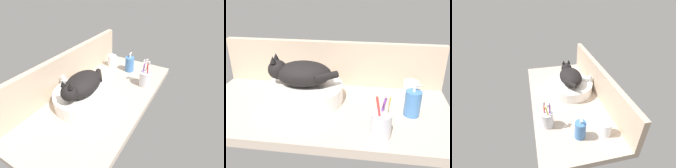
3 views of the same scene
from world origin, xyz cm
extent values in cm
cube|color=#B2A08E|center=(0.00, 0.00, -2.00)|extent=(112.87, 55.09, 4.00)
cube|color=tan|center=(0.00, 25.75, 11.54)|extent=(112.87, 3.60, 23.08)
cylinder|color=white|center=(-9.60, 4.97, 4.05)|extent=(35.42, 35.42, 8.10)
ellipsoid|color=black|center=(-9.60, 4.97, 13.60)|extent=(25.84, 18.26, 11.00)
sphere|color=black|center=(-21.46, 4.36, 15.10)|extent=(8.80, 8.80, 8.80)
cone|color=black|center=(-22.35, 2.12, 20.50)|extent=(2.80, 2.80, 3.20)
cone|color=black|center=(-22.57, 6.51, 20.50)|extent=(2.80, 2.80, 3.20)
cylinder|color=black|center=(1.20, 1.69, 14.10)|extent=(10.69, 9.21, 3.20)
cylinder|color=silver|center=(-8.57, 20.95, 5.50)|extent=(3.60, 3.60, 11.00)
cylinder|color=silver|center=(-8.90, 15.96, 10.40)|extent=(2.84, 10.12, 2.20)
sphere|color=silver|center=(-8.57, 20.95, 12.20)|extent=(2.80, 2.80, 2.80)
cylinder|color=#3F72B2|center=(38.30, -1.39, 5.54)|extent=(6.74, 6.74, 11.08)
cylinder|color=silver|center=(38.30, -1.39, 12.48)|extent=(1.20, 1.20, 2.80)
cylinder|color=silver|center=(39.50, -1.39, 13.88)|extent=(2.20, 1.00, 1.00)
cylinder|color=silver|center=(25.02, -18.80, 5.01)|extent=(7.65, 7.65, 10.03)
cylinder|color=purple|center=(24.98, -17.08, 8.90)|extent=(3.93, 0.96, 16.89)
cube|color=white|center=(24.98, -17.08, 17.40)|extent=(1.61, 0.81, 2.58)
cylinder|color=white|center=(26.47, -18.40, 8.90)|extent=(1.67, 3.70, 16.94)
cube|color=white|center=(26.47, -18.40, 17.40)|extent=(1.31, 1.19, 2.55)
cylinder|color=#D13838|center=(24.45, -20.52, 8.90)|extent=(4.04, 1.95, 16.89)
cube|color=white|center=(24.45, -20.52, 17.40)|extent=(1.63, 0.95, 2.62)
cylinder|color=yellow|center=(26.55, -18.11, 8.90)|extent=(2.35, 4.12, 16.88)
cube|color=white|center=(26.55, -18.11, 17.40)|extent=(1.41, 1.24, 2.60)
cylinder|color=white|center=(39.33, 14.50, 4.31)|extent=(7.02, 7.02, 8.62)
cylinder|color=silver|center=(39.33, 14.50, 2.77)|extent=(6.18, 6.18, 5.54)
camera|label=1|loc=(-71.22, -48.24, 66.87)|focal=28.00mm
camera|label=2|loc=(20.35, -95.63, 56.56)|focal=40.00mm
camera|label=3|loc=(106.05, -26.25, 82.80)|focal=28.00mm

